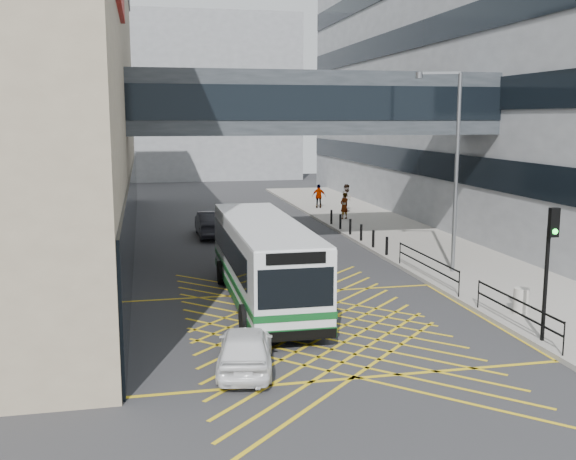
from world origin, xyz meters
TOP-DOWN VIEW (x-y plane):
  - ground at (0.00, 0.00)m, footprint 120.00×120.00m
  - building_right at (23.98, 24.00)m, footprint 24.09×44.00m
  - building_far at (-2.00, 60.00)m, footprint 28.00×16.00m
  - skybridge at (3.00, 12.00)m, footprint 20.00×4.10m
  - pavement at (9.00, 15.00)m, footprint 6.00×54.00m
  - box_junction at (0.00, 0.00)m, footprint 12.00×9.00m
  - bus at (-1.07, 3.40)m, footprint 2.79×10.97m
  - car_white at (-2.75, -3.28)m, footprint 2.32×4.21m
  - car_dark at (-1.57, 17.94)m, footprint 1.91×4.81m
  - car_silver at (-0.09, 21.48)m, footprint 3.02×4.76m
  - traffic_light at (6.34, -3.28)m, footprint 0.29×0.47m
  - street_lamp at (7.64, 6.07)m, footprint 1.91×0.85m
  - litter_bin at (7.23, -0.48)m, footprint 0.52×0.52m
  - kerb_railings at (6.15, 1.78)m, footprint 0.05×12.54m
  - bollards at (6.25, 15.00)m, footprint 0.14×10.14m
  - pedestrian_a at (7.66, 21.90)m, footprint 0.84×0.75m
  - pedestrian_b at (8.85, 25.13)m, footprint 1.10×1.03m
  - pedestrian_c at (7.42, 27.58)m, footprint 1.11×0.69m

SIDE VIEW (x-z plane):
  - ground at x=0.00m, z-range 0.00..0.00m
  - box_junction at x=0.00m, z-range 0.00..0.01m
  - pavement at x=9.00m, z-range 0.00..0.16m
  - litter_bin at x=7.23m, z-range 0.16..1.06m
  - bollards at x=6.25m, z-range 0.16..1.06m
  - car_white at x=-2.75m, z-range 0.00..1.27m
  - car_silver at x=-0.09m, z-range 0.00..1.37m
  - car_dark at x=-1.57m, z-range 0.00..1.50m
  - kerb_railings at x=6.15m, z-range 0.38..1.38m
  - pedestrian_a at x=7.66m, z-range 0.16..1.89m
  - pedestrian_c at x=7.42m, z-range 0.16..1.91m
  - pedestrian_b at x=8.85m, z-range 0.16..2.12m
  - bus at x=-1.07m, z-range 0.11..3.18m
  - traffic_light at x=6.34m, z-range 0.78..4.86m
  - street_lamp at x=7.64m, z-range 0.76..9.33m
  - skybridge at x=3.00m, z-range 6.00..9.00m
  - building_far at x=-2.00m, z-range 0.00..18.00m
  - building_right at x=23.98m, z-range 0.00..20.00m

